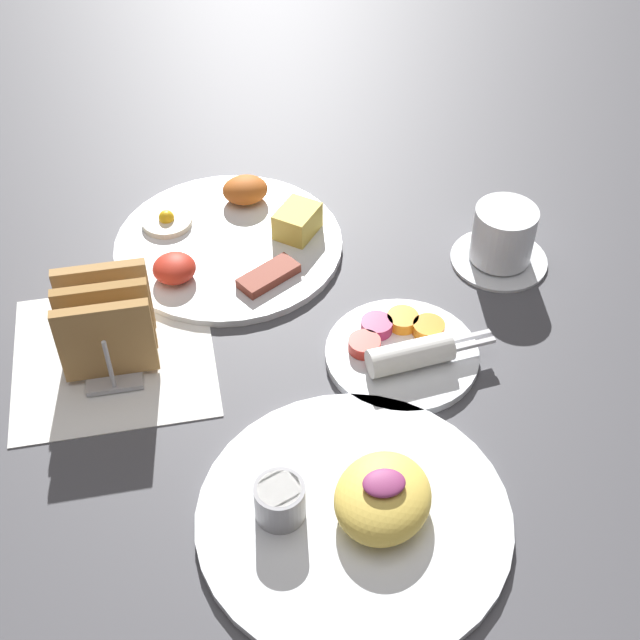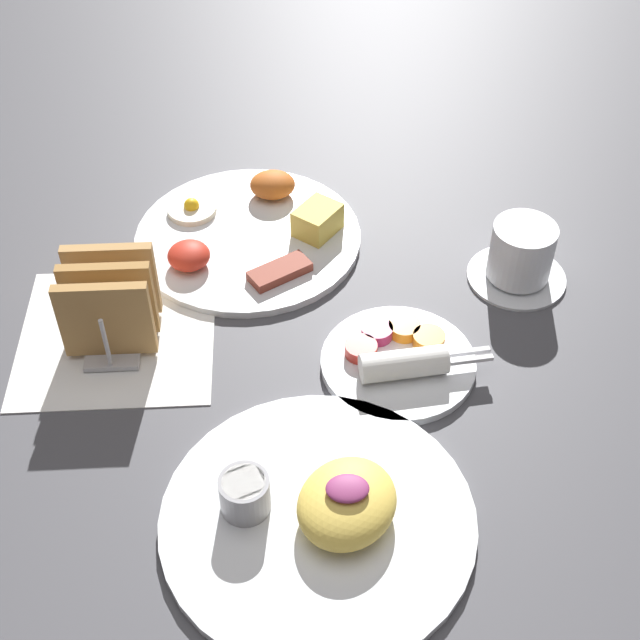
% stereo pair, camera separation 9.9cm
% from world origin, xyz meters
% --- Properties ---
extents(ground_plane, '(3.00, 3.00, 0.00)m').
position_xyz_m(ground_plane, '(0.00, 0.00, 0.00)').
color(ground_plane, '#47474C').
extents(napkin_flat, '(0.22, 0.22, 0.00)m').
position_xyz_m(napkin_flat, '(-0.17, 0.05, 0.00)').
color(napkin_flat, white).
rests_on(napkin_flat, ground_plane).
extents(plate_breakfast, '(0.29, 0.29, 0.05)m').
position_xyz_m(plate_breakfast, '(-0.01, 0.22, 0.01)').
color(plate_breakfast, white).
rests_on(plate_breakfast, ground_plane).
extents(plate_condiments, '(0.19, 0.17, 0.04)m').
position_xyz_m(plate_condiments, '(0.15, -0.01, 0.01)').
color(plate_condiments, white).
rests_on(plate_condiments, ground_plane).
extents(plate_foreground, '(0.30, 0.30, 0.06)m').
position_xyz_m(plate_foreground, '(0.05, -0.21, 0.01)').
color(plate_foreground, white).
rests_on(plate_foreground, ground_plane).
extents(toast_rack, '(0.10, 0.12, 0.10)m').
position_xyz_m(toast_rack, '(-0.17, 0.05, 0.05)').
color(toast_rack, '#B7B7BC').
rests_on(toast_rack, ground_plane).
extents(coffee_cup, '(0.12, 0.12, 0.08)m').
position_xyz_m(coffee_cup, '(0.31, 0.13, 0.04)').
color(coffee_cup, white).
rests_on(coffee_cup, ground_plane).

